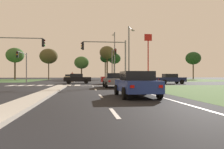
# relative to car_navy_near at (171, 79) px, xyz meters

# --- Properties ---
(ground_plane) EXTENTS (200.00, 200.00, 0.00)m
(ground_plane) POSITION_rel_car_navy_near_xyz_m (-15.35, 1.99, -0.76)
(ground_plane) COLOR black
(grass_verge_far_right) EXTENTS (35.00, 35.00, 0.01)m
(grass_verge_far_right) POSITION_rel_car_navy_near_xyz_m (10.15, 26.49, -0.76)
(grass_verge_far_right) COLOR #476B38
(grass_verge_far_right) RESTS_ON ground
(median_island_near) EXTENTS (1.20, 22.00, 0.14)m
(median_island_near) POSITION_rel_car_navy_near_xyz_m (-15.35, -17.01, -0.69)
(median_island_near) COLOR #ADA89E
(median_island_near) RESTS_ON ground
(median_island_far) EXTENTS (1.20, 36.00, 0.14)m
(median_island_far) POSITION_rel_car_navy_near_xyz_m (-15.35, 26.99, -0.69)
(median_island_far) COLOR #ADA89E
(median_island_far) RESTS_ON ground
(lane_dash_near) EXTENTS (0.14, 2.00, 0.01)m
(lane_dash_near) POSITION_rel_car_navy_near_xyz_m (-11.85, -24.26, -0.76)
(lane_dash_near) COLOR silver
(lane_dash_near) RESTS_ON ground
(lane_dash_second) EXTENTS (0.14, 2.00, 0.01)m
(lane_dash_second) POSITION_rel_car_navy_near_xyz_m (-11.85, -18.26, -0.76)
(lane_dash_second) COLOR silver
(lane_dash_second) RESTS_ON ground
(lane_dash_third) EXTENTS (0.14, 2.00, 0.01)m
(lane_dash_third) POSITION_rel_car_navy_near_xyz_m (-11.85, -12.26, -0.76)
(lane_dash_third) COLOR silver
(lane_dash_third) RESTS_ON ground
(lane_dash_fourth) EXTENTS (0.14, 2.00, 0.01)m
(lane_dash_fourth) POSITION_rel_car_navy_near_xyz_m (-11.85, -6.26, -0.76)
(lane_dash_fourth) COLOR silver
(lane_dash_fourth) RESTS_ON ground
(edge_line_right) EXTENTS (0.14, 24.00, 0.01)m
(edge_line_right) POSITION_rel_car_navy_near_xyz_m (-8.50, -16.01, -0.76)
(edge_line_right) COLOR silver
(edge_line_right) RESTS_ON ground
(stop_bar_near) EXTENTS (6.40, 0.50, 0.01)m
(stop_bar_near) POSITION_rel_car_navy_near_xyz_m (-11.55, -5.01, -0.76)
(stop_bar_near) COLOR silver
(stop_bar_near) RESTS_ON ground
(crosswalk_bar_near) EXTENTS (0.70, 2.80, 0.01)m
(crosswalk_bar_near) POSITION_rel_car_navy_near_xyz_m (-21.75, -3.21, -0.76)
(crosswalk_bar_near) COLOR silver
(crosswalk_bar_near) RESTS_ON ground
(crosswalk_bar_second) EXTENTS (0.70, 2.80, 0.01)m
(crosswalk_bar_second) POSITION_rel_car_navy_near_xyz_m (-20.60, -3.21, -0.76)
(crosswalk_bar_second) COLOR silver
(crosswalk_bar_second) RESTS_ON ground
(crosswalk_bar_third) EXTENTS (0.70, 2.80, 0.01)m
(crosswalk_bar_third) POSITION_rel_car_navy_near_xyz_m (-19.45, -3.21, -0.76)
(crosswalk_bar_third) COLOR silver
(crosswalk_bar_third) RESTS_ON ground
(crosswalk_bar_fourth) EXTENTS (0.70, 2.80, 0.01)m
(crosswalk_bar_fourth) POSITION_rel_car_navy_near_xyz_m (-18.30, -3.21, -0.76)
(crosswalk_bar_fourth) COLOR silver
(crosswalk_bar_fourth) RESTS_ON ground
(crosswalk_bar_fifth) EXTENTS (0.70, 2.80, 0.01)m
(crosswalk_bar_fifth) POSITION_rel_car_navy_near_xyz_m (-17.15, -3.21, -0.76)
(crosswalk_bar_fifth) COLOR silver
(crosswalk_bar_fifth) RESTS_ON ground
(crosswalk_bar_sixth) EXTENTS (0.70, 2.80, 0.01)m
(crosswalk_bar_sixth) POSITION_rel_car_navy_near_xyz_m (-16.00, -3.21, -0.76)
(crosswalk_bar_sixth) COLOR silver
(crosswalk_bar_sixth) RESTS_ON ground
(crosswalk_bar_seventh) EXTENTS (0.70, 2.80, 0.01)m
(crosswalk_bar_seventh) POSITION_rel_car_navy_near_xyz_m (-14.85, -3.21, -0.76)
(crosswalk_bar_seventh) COLOR silver
(crosswalk_bar_seventh) RESTS_ON ground
(crosswalk_bar_eighth) EXTENTS (0.70, 2.80, 0.01)m
(crosswalk_bar_eighth) POSITION_rel_car_navy_near_xyz_m (-13.70, -3.21, -0.76)
(crosswalk_bar_eighth) COLOR silver
(crosswalk_bar_eighth) RESTS_ON ground
(car_navy_near) EXTENTS (4.20, 2.02, 1.49)m
(car_navy_near) POSITION_rel_car_navy_near_xyz_m (0.00, 0.00, 0.00)
(car_navy_near) COLOR #161E47
(car_navy_near) RESTS_ON ground
(car_beige_second) EXTENTS (2.06, 4.14, 1.56)m
(car_beige_second) POSITION_rel_car_navy_near_xyz_m (-17.51, 33.47, 0.03)
(car_beige_second) COLOR #BCAD8E
(car_beige_second) RESTS_ON ground
(car_black_third) EXTENTS (4.16, 1.95, 1.51)m
(car_black_third) POSITION_rel_car_navy_near_xyz_m (-13.91, 2.86, 0.01)
(car_black_third) COLOR black
(car_black_third) RESTS_ON ground
(car_silver_fourth) EXTENTS (4.35, 2.00, 1.46)m
(car_silver_fourth) POSITION_rel_car_navy_near_xyz_m (-4.56, 3.97, -0.01)
(car_silver_fourth) COLOR #B7B7BC
(car_silver_fourth) RESTS_ON ground
(car_red_fifth) EXTENTS (4.44, 2.03, 1.59)m
(car_red_fifth) POSITION_rel_car_navy_near_xyz_m (-8.20, 0.50, 0.05)
(car_red_fifth) COLOR #A31919
(car_red_fifth) RESTS_ON ground
(car_grey_sixth) EXTENTS (2.04, 4.45, 1.47)m
(car_grey_sixth) POSITION_rel_car_navy_near_xyz_m (-9.79, -8.76, -0.01)
(car_grey_sixth) COLOR slate
(car_grey_sixth) RESTS_ON ground
(car_blue_seventh) EXTENTS (2.09, 4.47, 1.48)m
(car_blue_seventh) POSITION_rel_car_navy_near_xyz_m (-9.83, -18.88, -0.00)
(car_blue_seventh) COLOR navy
(car_blue_seventh) RESTS_ON ground
(traffic_signal_near_left) EXTENTS (5.60, 0.32, 5.90)m
(traffic_signal_near_left) POSITION_rel_car_navy_near_xyz_m (-20.94, -4.61, 3.34)
(traffic_signal_near_left) COLOR gray
(traffic_signal_near_left) RESTS_ON ground
(traffic_signal_far_left) EXTENTS (0.32, 5.60, 5.20)m
(traffic_signal_far_left) POSITION_rel_car_navy_near_xyz_m (-22.95, 6.45, 2.89)
(traffic_signal_far_left) COLOR gray
(traffic_signal_far_left) RESTS_ON ground
(traffic_signal_near_right) EXTENTS (5.61, 0.32, 5.62)m
(traffic_signal_near_right) POSITION_rel_car_navy_near_xyz_m (-9.82, -4.61, 3.17)
(traffic_signal_near_right) COLOR gray
(traffic_signal_near_right) RESTS_ON ground
(traffic_signal_far_right) EXTENTS (0.32, 4.70, 5.93)m
(traffic_signal_far_right) POSITION_rel_car_navy_near_xyz_m (-7.75, 6.95, 3.31)
(traffic_signal_far_right) COLOR gray
(traffic_signal_far_right) RESTS_ON ground
(street_lamp_second) EXTENTS (1.38, 1.99, 8.10)m
(street_lamp_second) POSITION_rel_car_navy_near_xyz_m (-6.57, -1.30, 3.82)
(street_lamp_second) COLOR gray
(street_lamp_second) RESTS_ON ground
(street_lamp_third) EXTENTS (0.56, 2.30, 10.13)m
(street_lamp_third) POSITION_rel_car_navy_near_xyz_m (-6.68, 13.20, 4.86)
(street_lamp_third) COLOR gray
(street_lamp_third) RESTS_ON ground
(pedestrian_at_median) EXTENTS (0.34, 0.34, 1.78)m
(pedestrian_at_median) POSITION_rel_car_navy_near_xyz_m (-15.13, 11.04, 0.46)
(pedestrian_at_median) COLOR #335184
(pedestrian_at_median) RESTS_ON median_island_far
(fastfood_pole_sign) EXTENTS (1.80, 0.40, 11.27)m
(fastfood_pole_sign) POSITION_rel_car_navy_near_xyz_m (2.49, 19.97, 7.48)
(fastfood_pole_sign) COLOR red
(fastfood_pole_sign) RESTS_ON ground
(treeline_near) EXTENTS (5.23, 5.23, 9.58)m
(treeline_near) POSITION_rel_car_navy_near_xyz_m (-33.56, 37.38, 6.55)
(treeline_near) COLOR #423323
(treeline_near) RESTS_ON ground
(treeline_second) EXTENTS (5.41, 5.41, 9.44)m
(treeline_second) POSITION_rel_car_navy_near_xyz_m (-23.64, 36.96, 6.36)
(treeline_second) COLOR #423323
(treeline_second) RESTS_ON ground
(treeline_third) EXTENTS (4.52, 4.52, 7.20)m
(treeline_third) POSITION_rel_car_navy_near_xyz_m (-13.72, 37.30, 4.49)
(treeline_third) COLOR #423323
(treeline_third) RESTS_ON ground
(treeline_fourth) EXTENTS (4.61, 4.61, 10.22)m
(treeline_fourth) POSITION_rel_car_navy_near_xyz_m (-5.96, 34.64, 7.42)
(treeline_fourth) COLOR #423323
(treeline_fourth) RESTS_ON ground
(treeline_fifth) EXTENTS (3.34, 3.34, 8.31)m
(treeline_fifth) POSITION_rel_car_navy_near_xyz_m (-6.12, 39.00, 6.05)
(treeline_fifth) COLOR #423323
(treeline_fifth) RESTS_ON ground
(treeline_sixth) EXTENTS (3.95, 3.95, 8.31)m
(treeline_sixth) POSITION_rel_car_navy_near_xyz_m (-3.40, 37.03, 5.78)
(treeline_sixth) COLOR #423323
(treeline_sixth) RESTS_ON ground
(treeline_seventh) EXTENTS (4.96, 4.96, 9.13)m
(treeline_seventh) POSITION_rel_car_navy_near_xyz_m (23.15, 37.34, 6.23)
(treeline_seventh) COLOR #423323
(treeline_seventh) RESTS_ON ground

